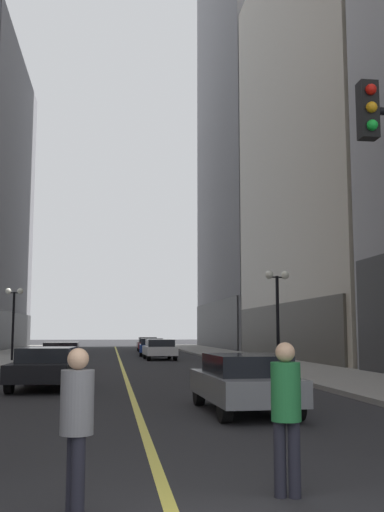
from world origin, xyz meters
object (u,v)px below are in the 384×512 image
Objects in this scene: car_grey at (244,381)px; pedestrian_in_grey_suit at (77,418)px; street_lamp_right_mid at (277,298)px; pedestrian_in_green_parka at (286,406)px; car_blue at (152,346)px; car_maroon at (147,344)px; car_red at (61,355)px; car_black at (46,366)px; street_lamp_left_far at (14,308)px; car_white at (160,349)px.

pedestrian_in_grey_suit reaches higher than car_grey.
street_lamp_right_mid is at bearing 68.57° from pedestrian_in_grey_suit.
car_blue is at bearing 88.32° from pedestrian_in_green_parka.
car_grey is 32.91m from car_blue.
car_grey and car_maroon have the same top height.
car_red is at bearing 94.77° from pedestrian_in_grey_suit.
car_red is 26.35m from car_maroon.
car_black is 17.61m from street_lamp_left_far.
pedestrian_in_grey_suit is at bearing -114.29° from car_grey.
car_blue is 9.22m from car_maroon.
street_lamp_left_far is (-7.74, 30.68, 2.25)m from pedestrian_in_green_parka.
car_red is at bearing -108.36° from car_blue.
car_maroon is (5.44, 35.48, -0.00)m from car_black.
car_blue is 39.93m from pedestrian_in_green_parka.
street_lamp_left_far is at bearing -163.23° from car_white.
car_grey is at bearing -109.47° from street_lamp_right_mid.
street_lamp_left_far is (-3.70, 17.03, 2.54)m from car_black.
street_lamp_right_mid is (3.89, -21.59, 2.54)m from car_blue.
pedestrian_in_green_parka is (-1.40, -49.13, 0.28)m from car_maroon.
car_blue is (5.21, 26.27, 0.00)m from car_black.
street_lamp_left_far is at bearing 115.28° from car_red.
street_lamp_right_mid is at bearing -83.23° from car_maroon.
car_white is (5.30, 19.74, -0.00)m from car_black.
pedestrian_in_green_parka is at bearing 11.47° from pedestrian_in_grey_suit.
street_lamp_right_mid is (9.10, 4.68, 2.54)m from car_black.
street_lamp_right_mid is (3.80, -15.07, 2.54)m from car_white.
car_maroon is 49.74m from pedestrian_in_grey_suit.
street_lamp_right_mid reaches higher than car_black.
street_lamp_left_far is (-8.80, 23.68, 2.54)m from car_grey.
car_white is 9.73m from street_lamp_left_far.
pedestrian_in_green_parka is at bearing -91.63° from car_maroon.
car_white is 1.00× the size of street_lamp_right_mid.
car_blue is 22.09m from street_lamp_right_mid.
car_white is 6.53m from car_blue.
car_grey is 2.58× the size of pedestrian_in_grey_suit.
pedestrian_in_grey_suit is at bearing -85.23° from car_red.
car_maroon is at bearing 81.28° from car_black.
car_white is 0.91× the size of car_blue.
car_blue is at bearing 100.20° from street_lamp_right_mid.
car_red is at bearing 108.10° from car_grey.
pedestrian_in_green_parka is at bearing -91.68° from car_blue.
car_black is 9.76m from car_red.
car_grey is at bearing -90.44° from car_white.
car_white is 1.00× the size of street_lamp_left_far.
car_blue is at bearing 90.73° from car_white.
car_blue is at bearing -91.41° from car_maroon.
car_maroon is 0.97× the size of street_lamp_left_far.
car_white is 34.05m from pedestrian_in_grey_suit.
pedestrian_in_green_parka is at bearing -105.44° from street_lamp_right_mid.
car_red is 8.43m from street_lamp_left_far.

